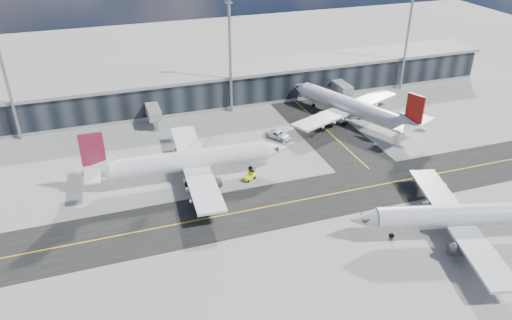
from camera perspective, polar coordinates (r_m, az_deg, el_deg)
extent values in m
plane|color=gray|center=(88.92, 6.03, -5.96)|extent=(300.00, 300.00, 0.00)
cube|color=black|center=(91.91, 5.00, -4.62)|extent=(180.00, 14.00, 0.02)
cube|color=black|center=(123.38, 6.99, 4.42)|extent=(14.00, 50.00, 0.02)
cube|color=yellow|center=(91.90, 5.00, -4.61)|extent=(180.00, 0.25, 0.01)
cube|color=yellow|center=(123.37, 6.99, 4.43)|extent=(0.25, 50.00, 0.01)
cube|color=black|center=(133.33, -3.71, 8.32)|extent=(150.00, 12.00, 8.00)
cube|color=gray|center=(131.87, -3.77, 10.11)|extent=(152.00, 13.00, 0.80)
cube|color=gray|center=(134.63, -3.66, 6.89)|extent=(150.00, 12.20, 0.80)
cube|color=gray|center=(122.73, -11.75, 5.66)|extent=(3.00, 10.00, 2.40)
cylinder|color=gray|center=(119.09, -11.28, 3.76)|extent=(0.60, 0.60, 2.40)
cube|color=gray|center=(137.10, 9.52, 8.34)|extent=(3.00, 10.00, 2.40)
cylinder|color=gray|center=(133.85, 10.43, 6.70)|extent=(0.60, 0.60, 2.40)
cylinder|color=gray|center=(120.73, -26.63, 8.14)|extent=(0.70, 0.70, 28.00)
cylinder|color=gray|center=(123.73, -2.96, 11.60)|extent=(0.70, 0.70, 28.00)
cylinder|color=gray|center=(145.06, 16.88, 13.02)|extent=(0.70, 0.70, 28.00)
cylinder|color=white|center=(97.05, -7.62, -0.04)|extent=(30.72, 5.67, 4.07)
cone|color=white|center=(100.44, 2.15, 1.26)|extent=(5.30, 4.33, 4.07)
cone|color=white|center=(96.42, -18.14, -1.12)|extent=(6.31, 4.39, 4.07)
cube|color=white|center=(97.65, -7.00, -0.48)|extent=(6.90, 34.84, 0.51)
cylinder|color=#2D2D30|center=(103.63, -6.98, 0.64)|extent=(4.39, 2.56, 2.34)
cylinder|color=#2D2D30|center=(93.12, -5.70, -2.77)|extent=(4.39, 2.56, 2.34)
cube|color=silver|center=(103.25, -7.00, 1.04)|extent=(2.06, 0.51, 0.81)
cube|color=silver|center=(92.70, -5.72, -2.34)|extent=(2.06, 0.51, 0.81)
cube|color=maroon|center=(94.43, -18.22, 1.18)|extent=(4.29, 0.68, 6.31)
cube|color=white|center=(96.13, -18.19, -0.80)|extent=(3.49, 12.35, 0.36)
cube|color=#2D2D30|center=(100.11, 1.88, 1.43)|extent=(2.15, 2.34, 0.71)
cylinder|color=gray|center=(100.50, -0.64, -0.55)|extent=(0.26, 0.26, 2.04)
cylinder|color=black|center=(100.88, -0.64, -0.92)|extent=(0.93, 0.40, 0.92)
cylinder|color=black|center=(101.30, -8.34, -1.06)|extent=(1.15, 0.57, 1.12)
cylinder|color=black|center=(96.06, -7.80, -2.80)|extent=(1.15, 0.57, 1.12)
cylinder|color=white|center=(123.04, 10.78, 6.06)|extent=(15.18, 29.12, 3.98)
cone|color=white|center=(133.20, 5.07, 8.24)|extent=(5.59, 6.13, 3.98)
cone|color=white|center=(114.03, 17.62, 3.64)|extent=(5.98, 7.05, 3.98)
cube|color=white|center=(123.98, 10.38, 5.78)|extent=(33.18, 17.63, 0.50)
cylinder|color=#2D2D30|center=(120.67, 8.17, 4.74)|extent=(3.72, 4.74, 2.29)
cylinder|color=#2D2D30|center=(129.38, 11.68, 6.12)|extent=(3.72, 4.74, 2.29)
cube|color=silver|center=(120.35, 8.19, 5.09)|extent=(1.13, 1.99, 0.80)
cube|color=silver|center=(129.09, 11.71, 6.44)|extent=(1.13, 1.99, 0.80)
cube|color=#AF130C|center=(112.64, 17.72, 5.65)|extent=(2.02, 4.03, 6.18)
cube|color=white|center=(113.79, 17.66, 3.92)|extent=(12.11, 7.17, 0.35)
cube|color=#2D2D30|center=(132.75, 5.23, 8.34)|extent=(2.79, 2.68, 0.70)
cylinder|color=gray|center=(131.09, 6.59, 6.51)|extent=(0.31, 0.31, 1.99)
cylinder|color=black|center=(131.37, 6.58, 6.21)|extent=(0.67, 0.96, 0.90)
cylinder|color=black|center=(121.65, 10.11, 4.09)|extent=(0.88, 1.20, 1.10)
cylinder|color=black|center=(126.05, 11.84, 4.82)|extent=(0.88, 1.20, 1.10)
cylinder|color=silver|center=(87.58, 22.68, -5.91)|extent=(28.70, 11.23, 3.83)
cone|color=silver|center=(81.89, 12.32, -6.67)|extent=(5.62, 4.95, 3.83)
cube|color=silver|center=(87.69, 21.99, -6.47)|extent=(13.16, 32.65, 0.48)
cylinder|color=#2D2D30|center=(83.79, 22.80, -9.34)|extent=(4.46, 3.18, 2.20)
cylinder|color=#2D2D30|center=(92.12, 19.95, -5.03)|extent=(4.46, 3.18, 2.20)
cube|color=silver|center=(83.35, 22.90, -8.92)|extent=(1.95, 0.87, 0.77)
cube|color=silver|center=(91.72, 20.02, -4.63)|extent=(1.95, 0.87, 0.77)
cube|color=#2D2D30|center=(81.80, 12.67, -6.43)|extent=(2.40, 2.53, 0.67)
cylinder|color=gray|center=(84.80, 15.27, -7.94)|extent=(0.28, 0.28, 1.91)
cylinder|color=black|center=(85.22, 15.21, -8.33)|extent=(0.92, 0.55, 0.86)
cylinder|color=black|center=(87.77, 23.59, -8.69)|extent=(1.14, 0.74, 1.05)
cylinder|color=black|center=(91.85, 22.12, -6.57)|extent=(1.14, 0.74, 1.05)
cube|color=#FFED0D|center=(97.47, -0.78, -1.94)|extent=(2.89, 2.34, 0.61)
cube|color=#FFED0D|center=(97.68, -0.47, -1.48)|extent=(1.39, 1.46, 0.79)
cube|color=black|center=(97.53, -0.47, -1.32)|extent=(1.30, 1.38, 0.22)
cylinder|color=black|center=(98.53, -0.68, -1.81)|extent=(0.64, 0.49, 0.61)
cylinder|color=black|center=(97.87, -0.19, -2.03)|extent=(0.64, 0.49, 0.61)
cylinder|color=black|center=(97.44, -1.37, -2.20)|extent=(0.64, 0.49, 0.61)
cylinder|color=black|center=(96.77, -0.88, -2.43)|extent=(0.64, 0.49, 0.61)
imported|color=white|center=(113.63, 2.60, 2.87)|extent=(5.84, 6.70, 1.72)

